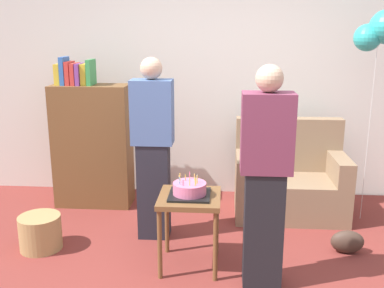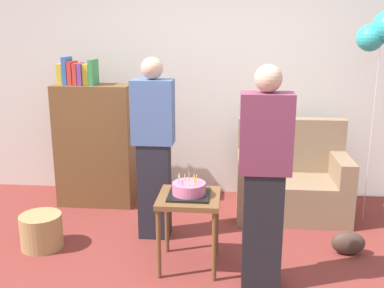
{
  "view_description": "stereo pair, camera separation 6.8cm",
  "coord_description": "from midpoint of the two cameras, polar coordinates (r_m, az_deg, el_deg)",
  "views": [
    {
      "loc": [
        0.11,
        -2.99,
        1.85
      ],
      "look_at": [
        -0.15,
        0.52,
        0.95
      ],
      "focal_mm": 41.85,
      "sensor_mm": 36.0,
      "label": 1
    },
    {
      "loc": [
        0.18,
        -2.98,
        1.85
      ],
      "look_at": [
        -0.15,
        0.52,
        0.95
      ],
      "focal_mm": 41.85,
      "sensor_mm": 36.0,
      "label": 2
    }
  ],
  "objects": [
    {
      "name": "wicker_basket",
      "position": [
        4.17,
        -18.19,
        -10.5
      ],
      "size": [
        0.36,
        0.36,
        0.3
      ],
      "primitive_type": "cylinder",
      "color": "#A88451",
      "rests_on": "ground_plane"
    },
    {
      "name": "wall_back",
      "position": [
        5.06,
        3.78,
        8.65
      ],
      "size": [
        6.0,
        0.1,
        2.7
      ],
      "primitive_type": "cube",
      "color": "silver",
      "rests_on": "ground_plane"
    },
    {
      "name": "bookshelf",
      "position": [
        4.88,
        -11.93,
        0.19
      ],
      "size": [
        0.8,
        0.36,
        1.58
      ],
      "color": "brown",
      "rests_on": "ground_plane"
    },
    {
      "name": "balloon_bunch",
      "position": [
        4.57,
        23.58,
        13.1
      ],
      "size": [
        0.44,
        0.32,
        2.03
      ],
      "color": "silver",
      "rests_on": "ground_plane"
    },
    {
      "name": "person_blowing_candles",
      "position": [
        3.96,
        -4.41,
        -0.57
      ],
      "size": [
        0.36,
        0.22,
        1.63
      ],
      "rotation": [
        0.0,
        0.0,
        0.34
      ],
      "color": "#23232D",
      "rests_on": "ground_plane"
    },
    {
      "name": "handbag",
      "position": [
        4.1,
        19.75,
        -11.8
      ],
      "size": [
        0.28,
        0.14,
        0.2
      ],
      "primitive_type": "ellipsoid",
      "color": "#473328",
      "rests_on": "ground_plane"
    },
    {
      "name": "person_holding_cake",
      "position": [
        3.21,
        9.77,
        -4.35
      ],
      "size": [
        0.36,
        0.22,
        1.63
      ],
      "rotation": [
        0.0,
        0.0,
        3.24
      ],
      "color": "black",
      "rests_on": "ground_plane"
    },
    {
      "name": "couch",
      "position": [
        4.71,
        12.93,
        -4.71
      ],
      "size": [
        1.1,
        0.7,
        0.96
      ],
      "color": "#8C7054",
      "rests_on": "ground_plane"
    },
    {
      "name": "ground_plane",
      "position": [
        3.51,
        2.36,
        -17.43
      ],
      "size": [
        8.0,
        8.0,
        0.0
      ],
      "primitive_type": "plane",
      "color": "maroon"
    },
    {
      "name": "birthday_cake",
      "position": [
        3.48,
        0.17,
        -5.83
      ],
      "size": [
        0.32,
        0.32,
        0.17
      ],
      "color": "black",
      "rests_on": "side_table"
    },
    {
      "name": "side_table",
      "position": [
        3.53,
        0.17,
        -7.99
      ],
      "size": [
        0.48,
        0.48,
        0.6
      ],
      "color": "brown",
      "rests_on": "ground_plane"
    }
  ]
}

